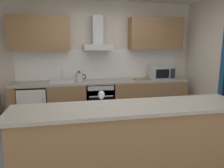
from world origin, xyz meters
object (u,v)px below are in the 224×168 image
at_px(oven, 99,101).
at_px(refrigerator, 34,106).
at_px(kettle, 79,77).
at_px(microwave, 162,72).
at_px(chopping_board, 142,79).
at_px(sink, 62,81).
at_px(wine_glass, 101,95).
at_px(range_hood, 98,39).

bearing_deg(oven, refrigerator, -179.89).
bearing_deg(kettle, refrigerator, 178.13).
distance_m(refrigerator, microwave, 2.86).
height_order(oven, microwave, microwave).
bearing_deg(microwave, chopping_board, 179.48).
height_order(microwave, sink, microwave).
xyz_separation_m(sink, kettle, (0.35, -0.04, 0.08)).
relative_size(wine_glass, chopping_board, 0.52).
relative_size(oven, sink, 1.60).
xyz_separation_m(sink, range_hood, (0.77, 0.12, 0.86)).
relative_size(microwave, kettle, 1.73).
bearing_deg(chopping_board, kettle, -179.59).
height_order(refrigerator, microwave, microwave).
bearing_deg(kettle, microwave, 0.18).
bearing_deg(refrigerator, chopping_board, -0.52).
bearing_deg(range_hood, sink, -171.26).
relative_size(sink, wine_glass, 2.81).
distance_m(oven, range_hood, 1.33).
height_order(sink, wine_glass, wine_glass).
relative_size(refrigerator, sink, 1.70).
distance_m(refrigerator, range_hood, 1.93).
height_order(kettle, wine_glass, wine_glass).
bearing_deg(kettle, range_hood, 21.23).
relative_size(kettle, wine_glass, 1.62).
xyz_separation_m(oven, chopping_board, (0.96, -0.02, 0.45)).
xyz_separation_m(wine_glass, chopping_board, (1.24, 2.20, -0.23)).
xyz_separation_m(microwave, sink, (-2.20, 0.04, -0.12)).
height_order(microwave, wine_glass, microwave).
height_order(refrigerator, range_hood, range_hood).
xyz_separation_m(kettle, chopping_board, (1.38, 0.01, -0.09)).
distance_m(microwave, kettle, 1.85).
bearing_deg(wine_glass, chopping_board, 60.51).
distance_m(kettle, wine_glass, 2.20).
relative_size(oven, refrigerator, 0.94).
relative_size(oven, range_hood, 1.11).
bearing_deg(sink, chopping_board, -1.15).
height_order(oven, refrigerator, oven).
relative_size(oven, chopping_board, 2.35).
xyz_separation_m(microwave, range_hood, (-1.43, 0.16, 0.74)).
height_order(range_hood, wine_glass, range_hood).
relative_size(kettle, chopping_board, 0.85).
distance_m(refrigerator, sink, 0.78).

